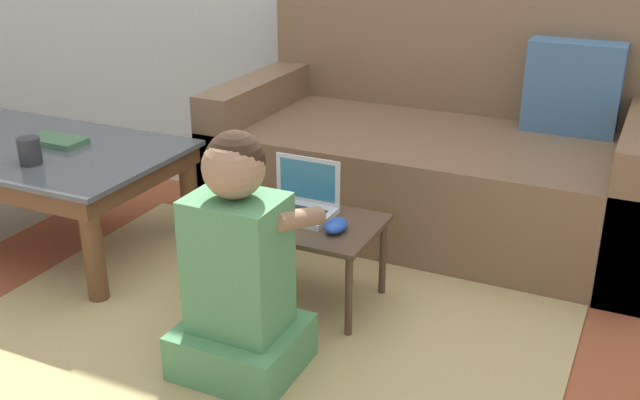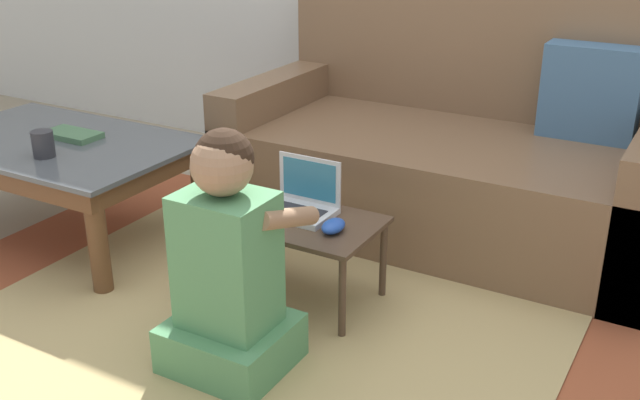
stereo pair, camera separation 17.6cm
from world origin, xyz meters
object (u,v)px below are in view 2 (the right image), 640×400
couch (456,150)px  laptop_desk (296,228)px  cup_on_table (43,144)px  book_on_table (72,135)px  laptop (300,204)px  computer_mouse (333,226)px  person_seated (229,270)px  coffee_table (58,155)px

couch → laptop_desk: bearing=-104.0°
laptop_desk → cup_on_table: (-0.96, -0.18, 0.19)m
cup_on_table → book_on_table: bearing=112.0°
cup_on_table → couch: bearing=42.4°
couch → laptop_desk: couch is taller
couch → laptop: bearing=-105.3°
computer_mouse → book_on_table: bearing=177.0°
laptop_desk → book_on_table: (-1.05, 0.03, 0.15)m
person_seated → cup_on_table: bearing=166.0°
laptop → person_seated: (0.05, -0.48, -0.01)m
computer_mouse → person_seated: bearing=-106.2°
computer_mouse → laptop: bearing=155.7°
laptop → couch: bearing=74.7°
person_seated → cup_on_table: 1.04m
couch → cup_on_table: bearing=-137.6°
coffee_table → laptop: bearing=3.6°
computer_mouse → book_on_table: book_on_table is taller
book_on_table → computer_mouse: bearing=-3.0°
computer_mouse → book_on_table: (-1.20, 0.06, 0.10)m
person_seated → laptop_desk: bearing=95.6°
coffee_table → computer_mouse: (1.24, -0.01, -0.02)m
couch → computer_mouse: (-0.07, -0.93, 0.01)m
person_seated → cup_on_table: person_seated is taller
person_seated → book_on_table: size_ratio=3.20×
laptop_desk → person_seated: bearing=-84.4°
cup_on_table → book_on_table: 0.23m
couch → coffee_table: size_ratio=1.64×
coffee_table → book_on_table: book_on_table is taller
laptop_desk → computer_mouse: 0.17m
couch → computer_mouse: couch is taller
couch → cup_on_table: 1.61m
coffee_table → cup_on_table: cup_on_table is taller
laptop → computer_mouse: bearing=-24.3°
person_seated → cup_on_table: (-1.00, 0.25, 0.13)m
couch → person_seated: 1.34m
couch → computer_mouse: 0.93m
laptop → cup_on_table: bearing=-166.6°
laptop → computer_mouse: laptop is taller
coffee_table → laptop_desk: size_ratio=1.90×
coffee_table → laptop: (1.07, 0.07, -0.01)m
cup_on_table → computer_mouse: bearing=7.6°
laptop → book_on_table: size_ratio=1.04×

